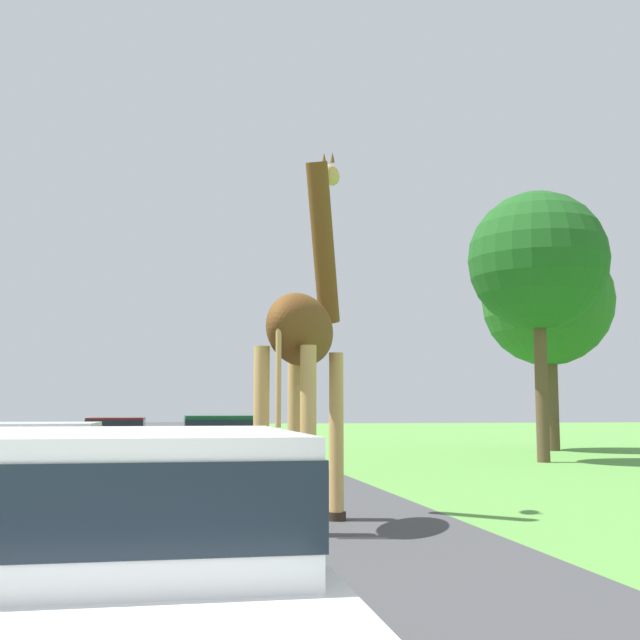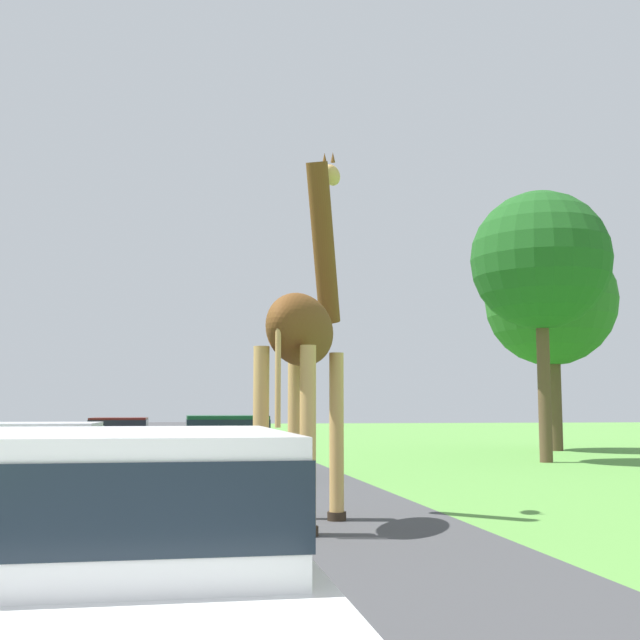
# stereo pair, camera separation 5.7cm
# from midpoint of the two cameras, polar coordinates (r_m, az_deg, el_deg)

# --- Properties ---
(road) EXTENTS (7.85, 120.00, 0.00)m
(road) POSITION_cam_midpoint_polar(r_m,az_deg,el_deg) (30.03, -10.21, -9.10)
(road) COLOR #424244
(road) RESTS_ON ground
(giraffe_near_road) EXTENTS (1.67, 2.80, 5.43)m
(giraffe_near_road) POSITION_cam_midpoint_polar(r_m,az_deg,el_deg) (10.76, -0.95, -1.20)
(giraffe_near_road) COLOR tan
(giraffe_near_road) RESTS_ON ground
(car_lead_maroon) EXTENTS (1.97, 4.03, 1.43)m
(car_lead_maroon) POSITION_cam_midpoint_polar(r_m,az_deg,el_deg) (3.65, -17.23, -18.29)
(car_lead_maroon) COLOR silver
(car_lead_maroon) RESTS_ON ground
(car_queue_right) EXTENTS (1.83, 4.05, 1.30)m
(car_queue_right) POSITION_cam_midpoint_polar(r_m,az_deg,el_deg) (13.29, -19.05, -9.45)
(car_queue_right) COLOR silver
(car_queue_right) RESTS_ON ground
(car_queue_left) EXTENTS (1.98, 4.70, 1.22)m
(car_queue_left) POSITION_cam_midpoint_polar(r_m,az_deg,el_deg) (27.39, -14.05, -7.92)
(car_queue_left) COLOR #561914
(car_queue_left) RESTS_ON ground
(car_far_ahead) EXTENTS (1.97, 4.74, 1.36)m
(car_far_ahead) POSITION_cam_midpoint_polar(r_m,az_deg,el_deg) (18.48, -6.62, -8.69)
(car_far_ahead) COLOR #144C28
(car_far_ahead) RESTS_ON ground
(tree_left_edge) EXTENTS (4.79, 4.79, 7.86)m
(tree_left_edge) POSITION_cam_midpoint_polar(r_m,az_deg,el_deg) (30.67, 16.12, 1.26)
(tree_left_edge) COLOR brown
(tree_left_edge) RESTS_ON ground
(tree_right_cluster) EXTENTS (4.03, 4.03, 7.82)m
(tree_right_cluster) POSITION_cam_midpoint_polar(r_m,az_deg,el_deg) (24.20, 15.47, 4.04)
(tree_right_cluster) COLOR brown
(tree_right_cluster) RESTS_ON ground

